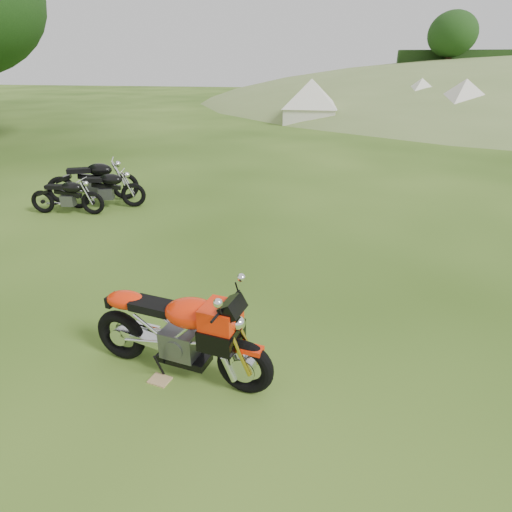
% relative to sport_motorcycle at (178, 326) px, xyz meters
% --- Properties ---
extents(ground, '(120.00, 120.00, 0.00)m').
position_rel_sport_motorcycle_xyz_m(ground, '(0.29, 1.18, -0.64)').
color(ground, '#213E0D').
rests_on(ground, ground).
extents(sport_motorcycle, '(2.20, 0.92, 1.28)m').
position_rel_sport_motorcycle_xyz_m(sport_motorcycle, '(0.00, 0.00, 0.00)').
color(sport_motorcycle, red).
rests_on(sport_motorcycle, ground).
extents(plywood_board, '(0.26, 0.23, 0.02)m').
position_rel_sport_motorcycle_xyz_m(plywood_board, '(-0.20, -0.18, -0.63)').
color(plywood_board, tan).
rests_on(plywood_board, ground).
extents(vintage_moto_a, '(1.74, 0.57, 0.90)m').
position_rel_sport_motorcycle_xyz_m(vintage_moto_a, '(-4.58, 4.95, -0.19)').
color(vintage_moto_a, black).
rests_on(vintage_moto_a, ground).
extents(vintage_moto_b, '(2.17, 1.34, 1.14)m').
position_rel_sport_motorcycle_xyz_m(vintage_moto_b, '(-4.49, 5.98, -0.07)').
color(vintage_moto_b, black).
rests_on(vintage_moto_b, ground).
extents(vintage_moto_c, '(1.91, 0.93, 0.98)m').
position_rel_sport_motorcycle_xyz_m(vintage_moto_c, '(-3.94, 5.56, -0.15)').
color(vintage_moto_c, black).
rests_on(vintage_moto_c, ground).
extents(tent_left, '(2.93, 2.93, 2.52)m').
position_rel_sport_motorcycle_xyz_m(tent_left, '(-0.20, 22.68, 0.62)').
color(tent_left, silver).
rests_on(tent_left, ground).
extents(tent_mid, '(3.62, 3.62, 2.52)m').
position_rel_sport_motorcycle_xyz_m(tent_mid, '(6.05, 24.38, 0.62)').
color(tent_mid, white).
rests_on(tent_mid, ground).
extents(tent_right, '(3.71, 3.71, 2.56)m').
position_rel_sport_motorcycle_xyz_m(tent_right, '(7.89, 21.99, 0.64)').
color(tent_right, silver).
rests_on(tent_right, ground).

